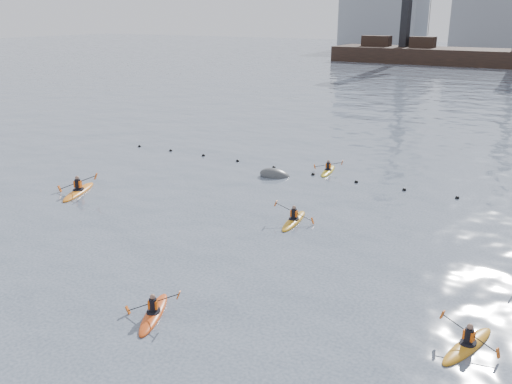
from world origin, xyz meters
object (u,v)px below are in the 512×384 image
kayaker_1 (468,345)px  kayaker_2 (79,191)px  kayaker_0 (154,313)px  mooring_buoy (275,176)px  kayaker_3 (294,220)px  kayaker_5 (328,171)px

kayaker_1 → kayaker_2: (-22.47, 4.48, 0.02)m
kayaker_0 → mooring_buoy: 17.50m
kayaker_0 → kayaker_3: kayaker_3 is taller
kayaker_1 → mooring_buoy: (-14.25, 13.30, -0.09)m
kayaker_1 → kayaker_3: 11.74m
kayaker_0 → kayaker_5: bearing=71.2°
kayaker_1 → kayaker_3: bearing=161.3°
kayaker_1 → kayaker_5: kayaker_1 is taller
kayaker_1 → kayaker_5: bearing=143.0°
kayaker_1 → kayaker_2: kayaker_2 is taller
kayaker_1 → kayaker_5: (-11.74, 16.00, -0.00)m
kayaker_2 → kayaker_3: (12.90, 2.31, -0.02)m
kayaker_3 → kayaker_5: 9.45m
kayaker_0 → kayaker_2: kayaker_2 is taller
kayaker_5 → kayaker_0: bearing=-94.0°
kayaker_1 → mooring_buoy: kayaker_1 is taller
kayaker_0 → kayaker_3: bearing=64.5°
kayaker_2 → mooring_buoy: bearing=24.6°
kayaker_0 → kayaker_2: 15.10m
kayaker_2 → kayaker_3: size_ratio=1.16×
kayaker_3 → mooring_buoy: 8.01m
kayaker_1 → kayaker_3: size_ratio=0.96×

